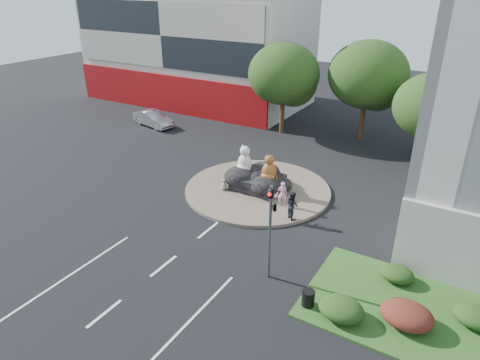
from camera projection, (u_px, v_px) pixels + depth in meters
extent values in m
plane|color=black|center=(164.00, 266.00, 21.89)|extent=(120.00, 120.00, 0.00)
cylinder|color=brown|center=(258.00, 189.00, 29.60)|extent=(10.00, 10.00, 0.20)
cube|color=beige|center=(197.00, 48.00, 49.37)|extent=(25.00, 12.00, 12.00)
cube|color=maroon|center=(166.00, 93.00, 46.39)|extent=(25.00, 0.30, 4.00)
cube|color=#B2AD9E|center=(161.00, 35.00, 43.78)|extent=(24.00, 0.15, 6.50)
cube|color=#2A4B19|center=(422.00, 315.00, 18.62)|extent=(10.00, 6.00, 0.12)
cylinder|color=#382314|center=(282.00, 113.00, 39.99)|extent=(0.44, 0.44, 3.74)
ellipsoid|color=black|center=(284.00, 74.00, 38.43)|extent=(6.46, 6.46, 5.49)
sphere|color=black|center=(294.00, 83.00, 38.81)|extent=(4.25, 4.25, 4.25)
sphere|color=black|center=(275.00, 80.00, 38.77)|extent=(3.74, 3.74, 3.74)
cylinder|color=#382314|center=(363.00, 118.00, 38.25)|extent=(0.44, 0.44, 3.96)
ellipsoid|color=black|center=(368.00, 75.00, 36.59)|extent=(6.84, 6.84, 5.81)
sphere|color=black|center=(378.00, 85.00, 36.99)|extent=(4.50, 4.50, 4.50)
sphere|color=black|center=(358.00, 82.00, 36.95)|extent=(3.96, 3.96, 3.96)
cylinder|color=#382314|center=(425.00, 148.00, 32.51)|extent=(0.44, 0.44, 3.30)
ellipsoid|color=black|center=(433.00, 106.00, 31.12)|extent=(5.70, 5.70, 4.84)
sphere|color=black|center=(444.00, 116.00, 31.46)|extent=(3.75, 3.75, 3.75)
sphere|color=black|center=(421.00, 113.00, 31.44)|extent=(3.30, 3.30, 3.30)
ellipsoid|color=black|center=(341.00, 309.00, 18.24)|extent=(2.00, 1.60, 0.90)
ellipsoid|color=#481413|center=(407.00, 315.00, 17.84)|extent=(2.20, 1.76, 0.99)
ellipsoid|color=black|center=(476.00, 317.00, 17.88)|extent=(1.80, 1.44, 0.81)
ellipsoid|color=black|center=(397.00, 274.00, 20.53)|extent=(1.60, 1.28, 0.72)
cylinder|color=#595B60|center=(270.00, 234.00, 20.05)|extent=(0.14, 0.14, 5.00)
imported|color=black|center=(271.00, 202.00, 19.32)|extent=(0.21, 0.26, 1.30)
imported|color=black|center=(275.00, 207.00, 19.31)|extent=(0.26, 1.24, 0.50)
sphere|color=red|center=(269.00, 194.00, 18.98)|extent=(0.18, 0.18, 0.18)
cylinder|color=#595B60|center=(478.00, 195.00, 20.34)|extent=(0.18, 0.18, 8.00)
cylinder|color=#595B60|center=(474.00, 110.00, 19.09)|extent=(2.00, 0.12, 0.12)
cube|color=silver|center=(450.00, 109.00, 19.60)|extent=(0.50, 0.22, 0.12)
imported|color=pink|center=(283.00, 194.00, 26.95)|extent=(0.68, 0.54, 1.65)
imported|color=black|center=(292.00, 205.00, 25.52)|extent=(1.07, 1.03, 1.74)
imported|color=#AAAEB2|center=(153.00, 119.00, 42.15)|extent=(4.82, 2.45, 1.51)
cylinder|color=black|center=(308.00, 298.00, 18.96)|extent=(0.68, 0.68, 0.77)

